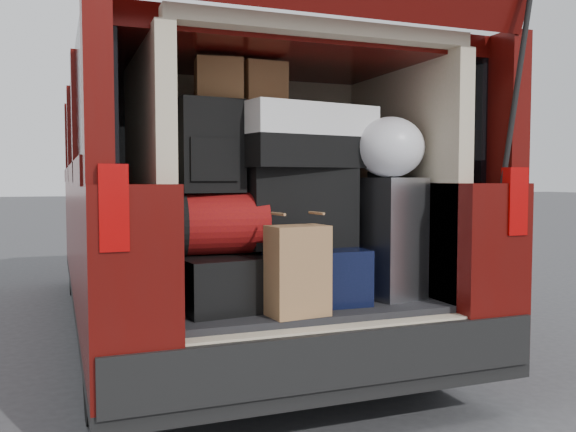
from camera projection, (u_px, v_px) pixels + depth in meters
name	position (u px, v px, depth m)	size (l,w,h in m)	color
ground	(307.00, 425.00, 2.77)	(80.00, 80.00, 0.00)	#39393C
minivan	(209.00, 208.00, 4.44)	(1.90, 5.35, 2.77)	black
load_floor	(285.00, 350.00, 3.01)	(1.24, 1.05, 0.55)	black
black_hardshell	(217.00, 279.00, 2.76)	(0.42, 0.58, 0.23)	black
navy_hardshell	(302.00, 272.00, 2.89)	(0.47, 0.57, 0.25)	black
silver_roller	(383.00, 237.00, 2.96)	(0.24, 0.38, 0.58)	silver
kraft_bag	(298.00, 271.00, 2.53)	(0.24, 0.16, 0.38)	olive
red_duffel	(218.00, 224.00, 2.71)	(0.42, 0.27, 0.27)	maroon
black_soft_case	(296.00, 207.00, 2.88)	(0.51, 0.31, 0.37)	black
backpack	(209.00, 146.00, 2.69)	(0.29, 0.17, 0.41)	black
twotone_duffel	(303.00, 137.00, 2.86)	(0.65, 0.34, 0.29)	white
grocery_sack_lower	(218.00, 80.00, 2.73)	(0.20, 0.17, 0.19)	brown
grocery_sack_upper	(262.00, 85.00, 2.85)	(0.20, 0.16, 0.20)	brown
plastic_bag_right	(390.00, 147.00, 2.89)	(0.33, 0.31, 0.29)	white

